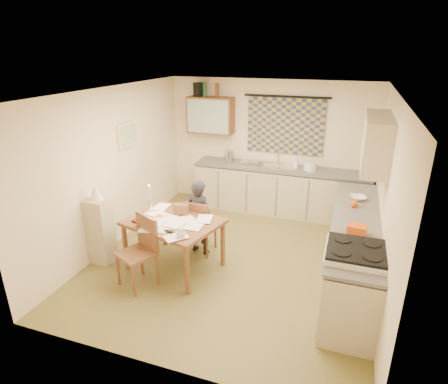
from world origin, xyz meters
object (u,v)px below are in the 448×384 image
at_px(counter_back, 279,190).
at_px(chair_far, 201,236).
at_px(person, 199,217).
at_px(dining_table, 174,244).
at_px(shelf_stand, 101,231).
at_px(counter_right, 353,250).
at_px(stove, 351,287).

bearing_deg(counter_back, chair_far, -114.22).
bearing_deg(counter_back, person, -114.41).
height_order(counter_back, dining_table, counter_back).
height_order(dining_table, shelf_stand, shelf_stand).
relative_size(chair_far, person, 0.74).
distance_m(counter_right, person, 2.27).
xyz_separation_m(counter_back, shelf_stand, (-2.15, -2.67, 0.05)).
bearing_deg(stove, person, 156.37).
height_order(counter_right, shelf_stand, shelf_stand).
distance_m(counter_back, counter_right, 2.39).
distance_m(stove, person, 2.48).
xyz_separation_m(dining_table, chair_far, (0.19, 0.54, -0.10)).
bearing_deg(counter_back, counter_right, -54.29).
bearing_deg(counter_right, stove, -90.00).
height_order(counter_back, chair_far, counter_back).
relative_size(counter_back, shelf_stand, 3.27).
bearing_deg(chair_far, counter_back, -112.06).
height_order(dining_table, chair_far, chair_far).
distance_m(counter_right, shelf_stand, 3.61).
bearing_deg(chair_far, dining_table, 72.74).
bearing_deg(person, dining_table, 83.92).
xyz_separation_m(counter_back, counter_right, (1.39, -1.94, -0.00)).
bearing_deg(dining_table, shelf_stand, -154.63).
distance_m(stove, chair_far, 2.48).
bearing_deg(person, chair_far, -130.88).
distance_m(dining_table, shelf_stand, 1.12).
relative_size(person, shelf_stand, 1.19).
bearing_deg(counter_right, chair_far, 179.35).
height_order(counter_right, chair_far, counter_right).
relative_size(dining_table, shelf_stand, 1.44).
bearing_deg(chair_far, shelf_stand, 32.46).
relative_size(counter_back, chair_far, 3.72).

